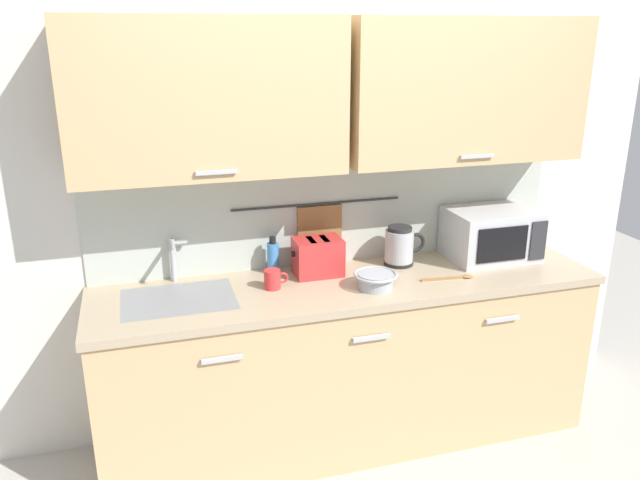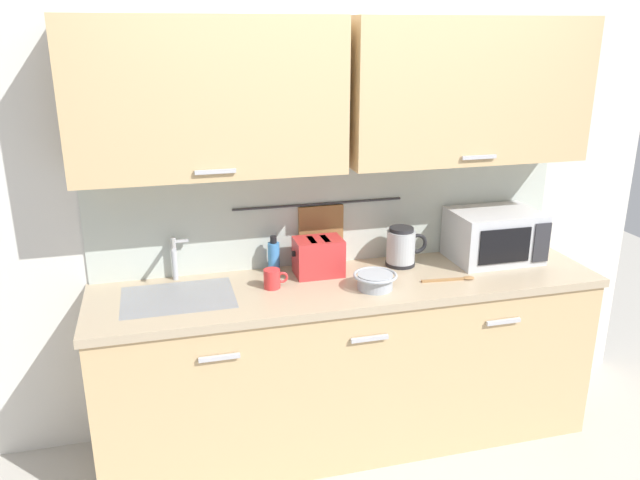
{
  "view_description": "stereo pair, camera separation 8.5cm",
  "coord_description": "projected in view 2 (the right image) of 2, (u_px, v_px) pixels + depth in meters",
  "views": [
    {
      "loc": [
        -0.97,
        -2.43,
        2.09
      ],
      "look_at": [
        -0.15,
        0.33,
        1.12
      ],
      "focal_mm": 35.29,
      "sensor_mm": 36.0,
      "label": 1
    },
    {
      "loc": [
        -0.89,
        -2.46,
        2.09
      ],
      "look_at": [
        -0.15,
        0.33,
        1.12
      ],
      "focal_mm": 35.29,
      "sensor_mm": 36.0,
      "label": 2
    }
  ],
  "objects": [
    {
      "name": "ground",
      "position": [
        365.0,
        471.0,
        3.13
      ],
      "size": [
        8.0,
        8.0,
        0.0
      ],
      "primitive_type": "plane",
      "color": "#B7B2A8"
    },
    {
      "name": "counter_unit",
      "position": [
        347.0,
        361.0,
        3.26
      ],
      "size": [
        2.53,
        0.64,
        0.9
      ],
      "color": "tan",
      "rests_on": "ground"
    },
    {
      "name": "back_wall_assembly",
      "position": [
        338.0,
        149.0,
        3.13
      ],
      "size": [
        3.7,
        0.41,
        2.5
      ],
      "color": "silver",
      "rests_on": "ground"
    },
    {
      "name": "sink_faucet",
      "position": [
        174.0,
        254.0,
        3.08
      ],
      "size": [
        0.09,
        0.17,
        0.22
      ],
      "color": "#B2B5BA",
      "rests_on": "counter_unit"
    },
    {
      "name": "microwave",
      "position": [
        494.0,
        235.0,
        3.38
      ],
      "size": [
        0.46,
        0.35,
        0.27
      ],
      "color": "silver",
      "rests_on": "counter_unit"
    },
    {
      "name": "electric_kettle",
      "position": [
        402.0,
        247.0,
        3.31
      ],
      "size": [
        0.23,
        0.16,
        0.21
      ],
      "color": "black",
      "rests_on": "counter_unit"
    },
    {
      "name": "dish_soap_bottle",
      "position": [
        274.0,
        257.0,
        3.21
      ],
      "size": [
        0.06,
        0.06,
        0.2
      ],
      "color": "#3F8CD8",
      "rests_on": "counter_unit"
    },
    {
      "name": "mug_near_sink",
      "position": [
        273.0,
        279.0,
        3.03
      ],
      "size": [
        0.12,
        0.08,
        0.09
      ],
      "color": "red",
      "rests_on": "counter_unit"
    },
    {
      "name": "mixing_bowl",
      "position": [
        375.0,
        280.0,
        3.02
      ],
      "size": [
        0.21,
        0.21,
        0.08
      ],
      "color": "#A5ADB7",
      "rests_on": "counter_unit"
    },
    {
      "name": "toaster",
      "position": [
        318.0,
        257.0,
        3.18
      ],
      "size": [
        0.26,
        0.17,
        0.19
      ],
      "color": "red",
      "rests_on": "counter_unit"
    },
    {
      "name": "wooden_spoon",
      "position": [
        455.0,
        279.0,
        3.13
      ],
      "size": [
        0.28,
        0.05,
        0.01
      ],
      "color": "#9E7042",
      "rests_on": "counter_unit"
    }
  ]
}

